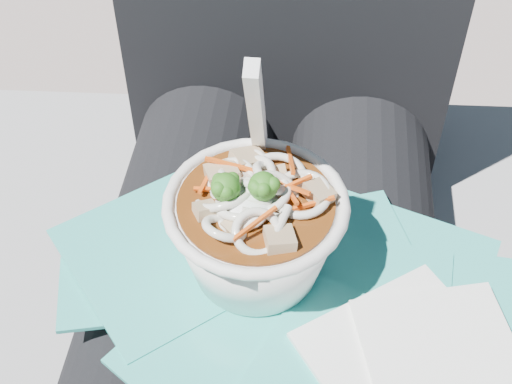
# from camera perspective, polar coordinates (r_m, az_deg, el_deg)

# --- Properties ---
(stone_ledge) EXTENTS (1.03, 0.55, 0.42)m
(stone_ledge) POSITION_cam_1_polar(r_m,az_deg,el_deg) (0.98, 1.32, -11.88)
(stone_ledge) COLOR gray
(stone_ledge) RESTS_ON ground
(lap) EXTENTS (0.32, 0.48, 0.15)m
(lap) POSITION_cam_1_polar(r_m,az_deg,el_deg) (0.65, 0.54, -9.91)
(lap) COLOR black
(lap) RESTS_ON stone_ledge
(person_body) EXTENTS (0.34, 0.94, 0.98)m
(person_body) POSITION_cam_1_polar(r_m,az_deg,el_deg) (0.68, 1.33, -2.00)
(person_body) COLOR black
(person_body) RESTS_ON ground
(plastic_bag) EXTENTS (0.38, 0.30, 0.02)m
(plastic_bag) POSITION_cam_1_polar(r_m,az_deg,el_deg) (0.56, 3.07, -8.51)
(plastic_bag) COLOR teal
(plastic_bag) RESTS_ON lap
(napkins) EXTENTS (0.18, 0.18, 0.01)m
(napkins) POSITION_cam_1_polar(r_m,az_deg,el_deg) (0.53, 13.16, -13.02)
(napkins) COLOR white
(napkins) RESTS_ON plastic_bag
(udon_bowl) EXTENTS (0.17, 0.17, 0.19)m
(udon_bowl) POSITION_cam_1_polar(r_m,az_deg,el_deg) (0.53, -0.02, -2.57)
(udon_bowl) COLOR white
(udon_bowl) RESTS_ON plastic_bag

